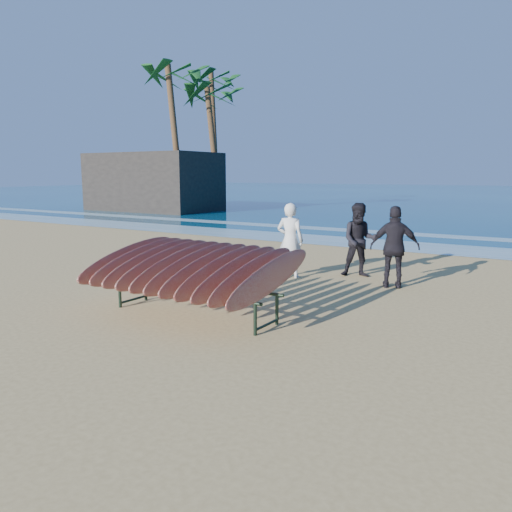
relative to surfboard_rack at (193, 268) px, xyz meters
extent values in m
plane|color=tan|center=(0.62, 0.26, -0.84)|extent=(120.00, 120.00, 0.00)
plane|color=white|center=(0.62, 10.26, -0.83)|extent=(160.00, 160.00, 0.00)
plane|color=white|center=(0.62, 13.76, -0.83)|extent=(160.00, 160.00, 0.00)
cylinder|color=black|center=(-1.49, -0.29, -0.59)|extent=(0.06, 0.06, 0.50)
cylinder|color=black|center=(1.47, -0.36, -0.59)|extent=(0.06, 0.06, 0.50)
cylinder|color=black|center=(-1.47, 0.36, -0.59)|extent=(0.06, 0.06, 0.50)
cylinder|color=black|center=(1.49, 0.29, -0.59)|extent=(0.06, 0.06, 0.50)
cylinder|color=black|center=(-0.01, -0.32, -0.34)|extent=(3.20, 0.13, 0.06)
cylinder|color=black|center=(0.01, 0.32, -0.34)|extent=(3.20, 0.13, 0.06)
cylinder|color=black|center=(-1.48, 0.03, -0.76)|extent=(0.06, 0.65, 0.04)
cylinder|color=black|center=(1.48, -0.03, -0.76)|extent=(0.06, 0.65, 0.04)
ellipsoid|color=#660707|center=(-1.55, 0.04, 0.01)|extent=(0.12, 2.47, 0.92)
ellipsoid|color=#660707|center=(-1.24, 0.03, 0.01)|extent=(0.12, 2.47, 0.92)
ellipsoid|color=#660707|center=(-0.93, 0.02, 0.01)|extent=(0.12, 2.47, 0.92)
ellipsoid|color=#660707|center=(-0.62, 0.01, 0.01)|extent=(0.12, 2.47, 0.92)
ellipsoid|color=#660707|center=(-0.31, 0.01, 0.01)|extent=(0.12, 2.47, 0.92)
ellipsoid|color=#660707|center=(0.00, 0.00, 0.01)|extent=(0.12, 2.47, 0.92)
ellipsoid|color=#660707|center=(0.31, -0.01, 0.01)|extent=(0.12, 2.47, 0.92)
ellipsoid|color=#660707|center=(0.62, -0.01, 0.01)|extent=(0.12, 2.47, 0.92)
ellipsoid|color=#660707|center=(0.93, -0.02, 0.01)|extent=(0.12, 2.47, 0.92)
ellipsoid|color=#660707|center=(1.24, -0.03, 0.01)|extent=(0.12, 2.47, 0.92)
ellipsoid|color=#660707|center=(1.55, -0.04, 0.01)|extent=(0.12, 2.47, 0.92)
imported|color=silver|center=(-0.09, 3.76, 0.04)|extent=(0.70, 0.52, 1.76)
imported|color=black|center=(1.28, 4.67, 0.04)|extent=(1.04, 0.94, 1.75)
imported|color=black|center=(2.33, 3.94, 0.04)|extent=(1.12, 0.74, 1.76)
cube|color=#2D2823|center=(-17.80, 18.18, 1.02)|extent=(8.38, 4.66, 3.73)
cylinder|color=brown|center=(-14.37, 16.47, 3.43)|extent=(0.36, 1.36, 8.53)
cylinder|color=brown|center=(-13.91, 19.60, 3.02)|extent=(0.36, 1.54, 7.69)
cylinder|color=brown|center=(-16.25, 22.90, 3.86)|extent=(0.36, 0.94, 9.40)
camera|label=1|loc=(5.29, -6.57, 1.60)|focal=35.00mm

